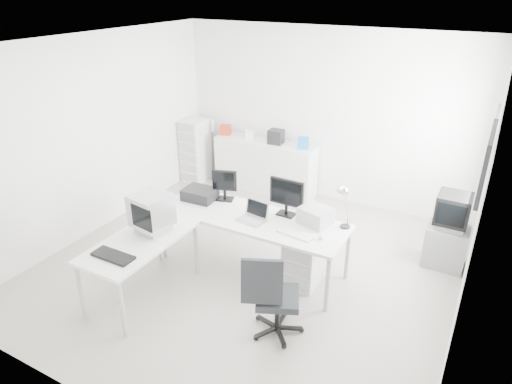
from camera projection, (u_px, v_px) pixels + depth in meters
The scene contains 30 objects.
floor at pixel (249, 267), 5.99m from camera, with size 5.00×5.00×0.01m, color beige.
ceiling at pixel (247, 44), 4.80m from camera, with size 5.00×5.00×0.01m, color white.
back_wall at pixel (324, 117), 7.38m from camera, with size 5.00×0.02×2.80m, color white.
left_wall at pixel (95, 136), 6.48m from camera, with size 0.02×5.00×2.80m, color white.
right_wall at pixel (478, 215), 4.31m from camera, with size 0.02×5.00×2.80m, color white.
window at pixel (489, 156), 5.18m from camera, with size 0.02×1.20×1.10m, color white, non-canonical shape.
wall_picture at pixel (486, 162), 4.19m from camera, with size 0.04×0.90×0.60m, color black, non-canonical shape.
main_desk at pixel (252, 243), 5.81m from camera, with size 2.40×0.80×0.75m, color silver, non-canonical shape.
side_desk at pixel (142, 268), 5.31m from camera, with size 0.70×1.40×0.75m, color silver, non-canonical shape.
drawer_pedestal at pixel (304, 260), 5.58m from camera, with size 0.40×0.50×0.60m, color silver.
inkjet_printer at pixel (200, 194), 6.07m from camera, with size 0.42×0.33×0.15m, color black.
lcd_monitor_small at pixel (225, 186), 6.01m from camera, with size 0.33×0.19×0.41m, color black, non-canonical shape.
lcd_monitor_large at pixel (287, 198), 5.60m from camera, with size 0.45×0.18×0.47m, color black, non-canonical shape.
laptop at pixel (251, 213), 5.51m from camera, with size 0.32×0.33×0.21m, color #B7B7BA, non-canonical shape.
white_keyboard at pixel (295, 234), 5.25m from camera, with size 0.44×0.14×0.02m, color silver.
white_mouse at pixel (321, 237), 5.15m from camera, with size 0.06×0.06×0.06m, color silver.
laser_printer at pixel (315, 216), 5.46m from camera, with size 0.36×0.30×0.20m, color #9F9F9F.
desk_lamp at pixel (346, 211), 5.32m from camera, with size 0.15×0.15×0.44m, color silver, non-canonical shape.
crt_monitor at pixel (152, 213), 5.25m from camera, with size 0.41×0.41×0.47m, color #B7B7BA, non-canonical shape.
black_keyboard at pixel (113, 256), 4.83m from camera, with size 0.48×0.19×0.03m, color black.
office_chair at pixel (278, 294), 4.68m from camera, with size 0.57×0.57×0.98m, color #222427, non-canonical shape.
tv_cabinet at pixel (446, 246), 5.92m from camera, with size 0.51×0.42×0.56m, color slate.
crt_tv at pixel (453, 212), 5.70m from camera, with size 0.50×0.48×0.45m, color black, non-canonical shape.
sideboard at pixel (265, 166), 7.98m from camera, with size 1.81×0.45×0.90m, color silver.
clutter_box_a at pixel (226, 130), 8.10m from camera, with size 0.17×0.15×0.17m, color #B53519.
clutter_box_b at pixel (250, 135), 7.88m from camera, with size 0.15×0.13×0.15m, color silver.
clutter_box_c at pixel (276, 137), 7.65m from camera, with size 0.24×0.22×0.24m, color black.
clutter_box_d at pixel (303, 143), 7.44m from camera, with size 0.18×0.16×0.18m, color #1A68B8.
clutter_bottle at pixel (213, 126), 8.25m from camera, with size 0.07×0.07×0.22m, color silver.
filing_cabinet at pixel (195, 150), 8.36m from camera, with size 0.40×0.48×1.14m, color silver.
Camera 1 is at (2.48, -4.34, 3.43)m, focal length 32.00 mm.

